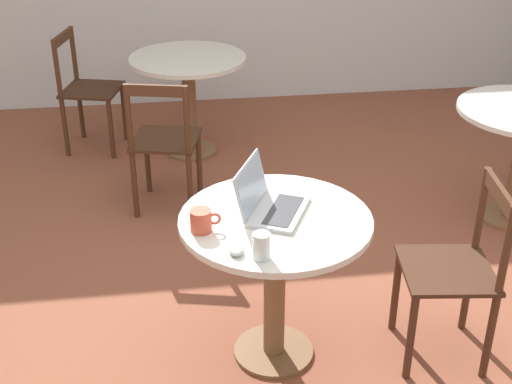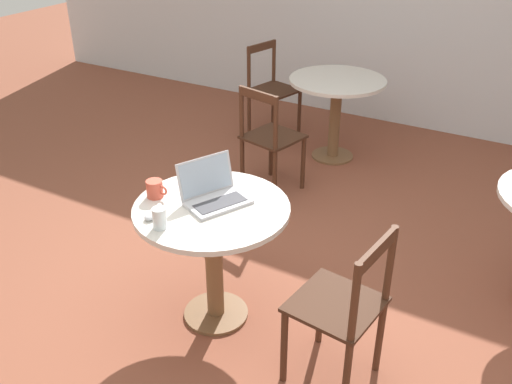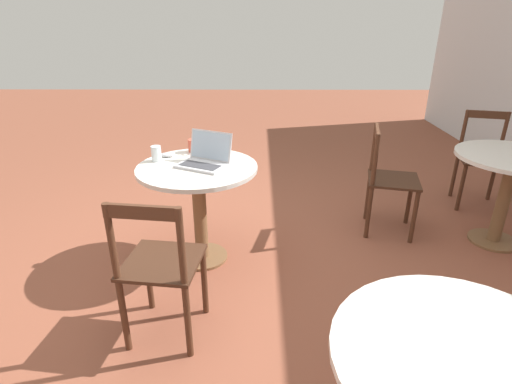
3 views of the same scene
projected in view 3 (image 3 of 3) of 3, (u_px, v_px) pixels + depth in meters
name	position (u px, v px, depth m)	size (l,w,h in m)	color
ground_plane	(234.00, 264.00, 2.97)	(16.00, 16.00, 0.00)	brown
cafe_table_near	(198.00, 187.00, 2.82)	(0.84, 0.84, 0.74)	brown
cafe_table_far	(510.00, 175.00, 3.04)	(0.84, 0.84, 0.74)	brown
chair_near_right	(160.00, 268.00, 2.13)	(0.45, 0.45, 0.89)	#472819
chair_far_left	(482.00, 159.00, 3.78)	(0.49, 0.49, 0.89)	#472819
chair_far_front	(388.00, 181.00, 3.28)	(0.48, 0.48, 0.89)	#472819
laptop	(205.00, 159.00, 2.75)	(0.37, 0.41, 0.22)	#B7B7BC
mouse	(167.00, 155.00, 2.93)	(0.06, 0.10, 0.03)	#B7B7BC
mug	(194.00, 146.00, 3.03)	(0.13, 0.09, 0.10)	#C64C38
drinking_glass	(156.00, 154.00, 2.83)	(0.07, 0.07, 0.11)	silver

